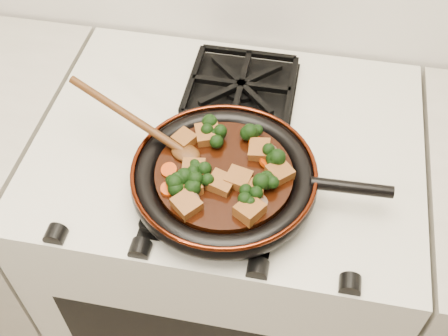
# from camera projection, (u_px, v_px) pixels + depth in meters

# --- Properties ---
(stove) EXTENTS (0.76, 0.60, 0.90)m
(stove) POSITION_uv_depth(u_px,v_px,m) (228.00, 257.00, 1.46)
(stove) COLOR beige
(stove) RESTS_ON ground
(burner_grate_front) EXTENTS (0.23, 0.23, 0.03)m
(burner_grate_front) POSITION_uv_depth(u_px,v_px,m) (215.00, 190.00, 1.01)
(burner_grate_front) COLOR black
(burner_grate_front) RESTS_ON stove
(burner_grate_back) EXTENTS (0.23, 0.23, 0.03)m
(burner_grate_back) POSITION_uv_depth(u_px,v_px,m) (241.00, 87.00, 1.19)
(burner_grate_back) COLOR black
(burner_grate_back) RESTS_ON stove
(skillet) EXTENTS (0.46, 0.33, 0.05)m
(skillet) POSITION_uv_depth(u_px,v_px,m) (225.00, 178.00, 0.99)
(skillet) COLOR black
(skillet) RESTS_ON burner_grate_front
(braising_sauce) EXTENTS (0.24, 0.24, 0.02)m
(braising_sauce) POSITION_uv_depth(u_px,v_px,m) (224.00, 176.00, 0.99)
(braising_sauce) COLOR black
(braising_sauce) RESTS_ON skillet
(tofu_cube_0) EXTENTS (0.06, 0.06, 0.03)m
(tofu_cube_0) POSITION_uv_depth(u_px,v_px,m) (250.00, 210.00, 0.92)
(tofu_cube_0) COLOR brown
(tofu_cube_0) RESTS_ON braising_sauce
(tofu_cube_1) EXTENTS (0.04, 0.04, 0.03)m
(tofu_cube_1) POSITION_uv_depth(u_px,v_px,m) (254.00, 189.00, 0.95)
(tofu_cube_1) COLOR brown
(tofu_cube_1) RESTS_ON braising_sauce
(tofu_cube_2) EXTENTS (0.05, 0.05, 0.02)m
(tofu_cube_2) POSITION_uv_depth(u_px,v_px,m) (185.00, 139.00, 1.02)
(tofu_cube_2) COLOR brown
(tofu_cube_2) RESTS_ON braising_sauce
(tofu_cube_3) EXTENTS (0.05, 0.05, 0.02)m
(tofu_cube_3) POSITION_uv_depth(u_px,v_px,m) (280.00, 173.00, 0.97)
(tofu_cube_3) COLOR brown
(tofu_cube_3) RESTS_ON braising_sauce
(tofu_cube_4) EXTENTS (0.05, 0.05, 0.02)m
(tofu_cube_4) POSITION_uv_depth(u_px,v_px,m) (238.00, 179.00, 0.96)
(tofu_cube_4) COLOR brown
(tofu_cube_4) RESTS_ON braising_sauce
(tofu_cube_5) EXTENTS (0.06, 0.06, 0.03)m
(tofu_cube_5) POSITION_uv_depth(u_px,v_px,m) (208.00, 135.00, 1.03)
(tofu_cube_5) COLOR brown
(tofu_cube_5) RESTS_ON braising_sauce
(tofu_cube_6) EXTENTS (0.06, 0.06, 0.03)m
(tofu_cube_6) POSITION_uv_depth(u_px,v_px,m) (187.00, 205.00, 0.93)
(tofu_cube_6) COLOR brown
(tofu_cube_6) RESTS_ON braising_sauce
(tofu_cube_7) EXTENTS (0.04, 0.04, 0.02)m
(tofu_cube_7) POSITION_uv_depth(u_px,v_px,m) (194.00, 169.00, 0.97)
(tofu_cube_7) COLOR brown
(tofu_cube_7) RESTS_ON braising_sauce
(tofu_cube_8) EXTENTS (0.05, 0.05, 0.02)m
(tofu_cube_8) POSITION_uv_depth(u_px,v_px,m) (189.00, 188.00, 0.95)
(tofu_cube_8) COLOR brown
(tofu_cube_8) RESTS_ON braising_sauce
(tofu_cube_9) EXTENTS (0.04, 0.04, 0.03)m
(tofu_cube_9) POSITION_uv_depth(u_px,v_px,m) (260.00, 150.00, 1.00)
(tofu_cube_9) COLOR brown
(tofu_cube_9) RESTS_ON braising_sauce
(tofu_cube_10) EXTENTS (0.05, 0.05, 0.03)m
(tofu_cube_10) POSITION_uv_depth(u_px,v_px,m) (221.00, 183.00, 0.95)
(tofu_cube_10) COLOR brown
(tofu_cube_10) RESTS_ON braising_sauce
(broccoli_floret_0) EXTENTS (0.07, 0.06, 0.06)m
(broccoli_floret_0) POSITION_uv_depth(u_px,v_px,m) (213.00, 138.00, 1.02)
(broccoli_floret_0) COLOR black
(broccoli_floret_0) RESTS_ON braising_sauce
(broccoli_floret_1) EXTENTS (0.09, 0.09, 0.07)m
(broccoli_floret_1) POSITION_uv_depth(u_px,v_px,m) (272.00, 160.00, 0.98)
(broccoli_floret_1) COLOR black
(broccoli_floret_1) RESTS_ON braising_sauce
(broccoli_floret_2) EXTENTS (0.09, 0.09, 0.07)m
(broccoli_floret_2) POSITION_uv_depth(u_px,v_px,m) (265.00, 180.00, 0.96)
(broccoli_floret_2) COLOR black
(broccoli_floret_2) RESTS_ON braising_sauce
(broccoli_floret_3) EXTENTS (0.08, 0.08, 0.05)m
(broccoli_floret_3) POSITION_uv_depth(u_px,v_px,m) (198.00, 173.00, 0.97)
(broccoli_floret_3) COLOR black
(broccoli_floret_3) RESTS_ON braising_sauce
(broccoli_floret_4) EXTENTS (0.09, 0.09, 0.06)m
(broccoli_floret_4) POSITION_uv_depth(u_px,v_px,m) (214.00, 130.00, 1.03)
(broccoli_floret_4) COLOR black
(broccoli_floret_4) RESTS_ON braising_sauce
(broccoli_floret_5) EXTENTS (0.09, 0.09, 0.07)m
(broccoli_floret_5) POSITION_uv_depth(u_px,v_px,m) (198.00, 187.00, 0.94)
(broccoli_floret_5) COLOR black
(broccoli_floret_5) RESTS_ON braising_sauce
(broccoli_floret_6) EXTENTS (0.08, 0.08, 0.06)m
(broccoli_floret_6) POSITION_uv_depth(u_px,v_px,m) (252.00, 198.00, 0.93)
(broccoli_floret_6) COLOR black
(broccoli_floret_6) RESTS_ON braising_sauce
(broccoli_floret_7) EXTENTS (0.08, 0.08, 0.06)m
(broccoli_floret_7) POSITION_uv_depth(u_px,v_px,m) (251.00, 132.00, 1.03)
(broccoli_floret_7) COLOR black
(broccoli_floret_7) RESTS_ON braising_sauce
(broccoli_floret_8) EXTENTS (0.08, 0.08, 0.07)m
(broccoli_floret_8) POSITION_uv_depth(u_px,v_px,m) (178.00, 184.00, 0.95)
(broccoli_floret_8) COLOR black
(broccoli_floret_8) RESTS_ON braising_sauce
(broccoli_floret_9) EXTENTS (0.08, 0.09, 0.07)m
(broccoli_floret_9) POSITION_uv_depth(u_px,v_px,m) (197.00, 175.00, 0.96)
(broccoli_floret_9) COLOR black
(broccoli_floret_9) RESTS_ON braising_sauce
(carrot_coin_0) EXTENTS (0.03, 0.03, 0.02)m
(carrot_coin_0) POSITION_uv_depth(u_px,v_px,m) (256.00, 143.00, 1.02)
(carrot_coin_0) COLOR #B53205
(carrot_coin_0) RESTS_ON braising_sauce
(carrot_coin_1) EXTENTS (0.03, 0.03, 0.02)m
(carrot_coin_1) POSITION_uv_depth(u_px,v_px,m) (182.00, 189.00, 0.95)
(carrot_coin_1) COLOR #B53205
(carrot_coin_1) RESTS_ON braising_sauce
(carrot_coin_2) EXTENTS (0.03, 0.03, 0.02)m
(carrot_coin_2) POSITION_uv_depth(u_px,v_px,m) (169.00, 170.00, 0.98)
(carrot_coin_2) COLOR #B53205
(carrot_coin_2) RESTS_ON braising_sauce
(carrot_coin_3) EXTENTS (0.03, 0.03, 0.01)m
(carrot_coin_3) POSITION_uv_depth(u_px,v_px,m) (168.00, 189.00, 0.95)
(carrot_coin_3) COLOR #B53205
(carrot_coin_3) RESTS_ON braising_sauce
(carrot_coin_4) EXTENTS (0.03, 0.03, 0.02)m
(carrot_coin_4) POSITION_uv_depth(u_px,v_px,m) (267.00, 162.00, 0.99)
(carrot_coin_4) COLOR #B53205
(carrot_coin_4) RESTS_ON braising_sauce
(mushroom_slice_0) EXTENTS (0.04, 0.04, 0.03)m
(mushroom_slice_0) POSITION_uv_depth(u_px,v_px,m) (269.00, 153.00, 1.00)
(mushroom_slice_0) COLOR brown
(mushroom_slice_0) RESTS_ON braising_sauce
(mushroom_slice_1) EXTENTS (0.04, 0.04, 0.03)m
(mushroom_slice_1) POSITION_uv_depth(u_px,v_px,m) (190.00, 201.00, 0.93)
(mushroom_slice_1) COLOR brown
(mushroom_slice_1) RESTS_ON braising_sauce
(mushroom_slice_2) EXTENTS (0.04, 0.04, 0.02)m
(mushroom_slice_2) POSITION_uv_depth(u_px,v_px,m) (259.00, 200.00, 0.93)
(mushroom_slice_2) COLOR brown
(mushroom_slice_2) RESTS_ON braising_sauce
(wooden_spoon) EXTENTS (0.16, 0.08, 0.26)m
(wooden_spoon) POSITION_uv_depth(u_px,v_px,m) (152.00, 131.00, 1.01)
(wooden_spoon) COLOR #49280F
(wooden_spoon) RESTS_ON braising_sauce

